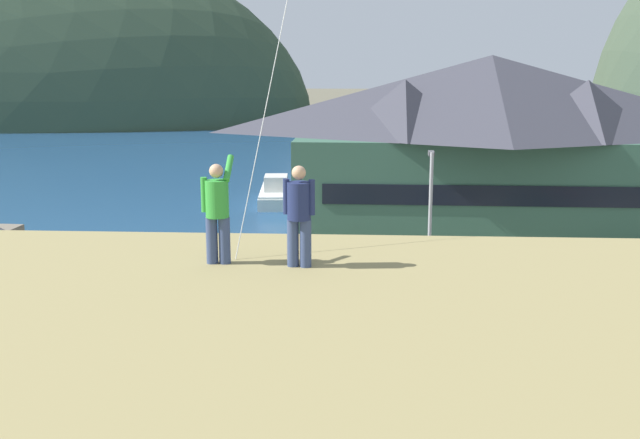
{
  "coord_description": "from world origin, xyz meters",
  "views": [
    {
      "loc": [
        0.87,
        -21.59,
        10.18
      ],
      "look_at": [
        -0.9,
        9.0,
        3.74
      ],
      "focal_mm": 41.44,
      "sensor_mm": 36.0,
      "label": 1
    }
  ],
  "objects_px": {
    "parked_car_back_row_right": "(394,344)",
    "parked_car_mid_row_far": "(342,291)",
    "moored_boat_wharfside": "(276,194)",
    "parked_car_lone_by_shed": "(78,344)",
    "parking_light_pole": "(430,212)",
    "parked_car_back_row_left": "(469,306)",
    "storage_shed_waterside": "(411,194)",
    "person_kite_flyer": "(217,210)",
    "harbor_lodge": "(489,142)",
    "parked_car_front_row_end": "(174,304)",
    "wharf_dock": "(325,195)",
    "parked_car_mid_row_near": "(625,375)",
    "person_companion": "(299,213)"
  },
  "relations": [
    {
      "from": "parked_car_back_row_right",
      "to": "parked_car_mid_row_far",
      "type": "bearing_deg",
      "value": 108.23
    },
    {
      "from": "moored_boat_wharfside",
      "to": "parked_car_mid_row_far",
      "type": "bearing_deg",
      "value": -77.37
    },
    {
      "from": "parked_car_lone_by_shed",
      "to": "parking_light_pole",
      "type": "distance_m",
      "value": 15.85
    },
    {
      "from": "parked_car_back_row_left",
      "to": "parking_light_pole",
      "type": "height_order",
      "value": "parking_light_pole"
    },
    {
      "from": "storage_shed_waterside",
      "to": "parking_light_pole",
      "type": "distance_m",
      "value": 14.72
    },
    {
      "from": "parking_light_pole",
      "to": "person_kite_flyer",
      "type": "height_order",
      "value": "person_kite_flyer"
    },
    {
      "from": "harbor_lodge",
      "to": "parked_car_back_row_right",
      "type": "height_order",
      "value": "harbor_lodge"
    },
    {
      "from": "harbor_lodge",
      "to": "parked_car_front_row_end",
      "type": "xyz_separation_m",
      "value": [
        -14.68,
        -16.94,
        -4.65
      ]
    },
    {
      "from": "person_kite_flyer",
      "to": "parked_car_mid_row_far",
      "type": "bearing_deg",
      "value": 84.17
    },
    {
      "from": "parked_car_mid_row_far",
      "to": "wharf_dock",
      "type": "bearing_deg",
      "value": 94.45
    },
    {
      "from": "parked_car_mid_row_near",
      "to": "parked_car_back_row_left",
      "type": "relative_size",
      "value": 1.01
    },
    {
      "from": "harbor_lodge",
      "to": "parked_car_back_row_right",
      "type": "xyz_separation_m",
      "value": [
        -6.3,
        -20.69,
        -4.65
      ]
    },
    {
      "from": "harbor_lodge",
      "to": "person_companion",
      "type": "height_order",
      "value": "harbor_lodge"
    },
    {
      "from": "harbor_lodge",
      "to": "person_kite_flyer",
      "type": "relative_size",
      "value": 12.84
    },
    {
      "from": "parked_car_back_row_left",
      "to": "person_kite_flyer",
      "type": "bearing_deg",
      "value": -113.76
    },
    {
      "from": "harbor_lodge",
      "to": "person_companion",
      "type": "bearing_deg",
      "value": -104.95
    },
    {
      "from": "parked_car_front_row_end",
      "to": "parking_light_pole",
      "type": "height_order",
      "value": "parking_light_pole"
    },
    {
      "from": "moored_boat_wharfside",
      "to": "person_companion",
      "type": "bearing_deg",
      "value": -82.74
    },
    {
      "from": "harbor_lodge",
      "to": "parked_car_front_row_end",
      "type": "distance_m",
      "value": 22.9
    },
    {
      "from": "harbor_lodge",
      "to": "moored_boat_wharfside",
      "type": "height_order",
      "value": "harbor_lodge"
    },
    {
      "from": "parked_car_lone_by_shed",
      "to": "harbor_lodge",
      "type": "bearing_deg",
      "value": 51.65
    },
    {
      "from": "storage_shed_waterside",
      "to": "parked_car_mid_row_far",
      "type": "distance_m",
      "value": 18.21
    },
    {
      "from": "parked_car_mid_row_far",
      "to": "person_companion",
      "type": "bearing_deg",
      "value": -90.96
    },
    {
      "from": "parked_car_back_row_right",
      "to": "person_kite_flyer",
      "type": "relative_size",
      "value": 2.28
    },
    {
      "from": "harbor_lodge",
      "to": "wharf_dock",
      "type": "distance_m",
      "value": 16.65
    },
    {
      "from": "person_companion",
      "to": "moored_boat_wharfside",
      "type": "bearing_deg",
      "value": 97.26
    },
    {
      "from": "parked_car_mid_row_near",
      "to": "person_companion",
      "type": "distance_m",
      "value": 14.38
    },
    {
      "from": "storage_shed_waterside",
      "to": "parked_car_mid_row_near",
      "type": "bearing_deg",
      "value": -79.27
    },
    {
      "from": "harbor_lodge",
      "to": "moored_boat_wharfside",
      "type": "bearing_deg",
      "value": 143.67
    },
    {
      "from": "storage_shed_waterside",
      "to": "person_companion",
      "type": "bearing_deg",
      "value": -96.87
    },
    {
      "from": "wharf_dock",
      "to": "parked_car_lone_by_shed",
      "type": "relative_size",
      "value": 2.63
    },
    {
      "from": "harbor_lodge",
      "to": "parked_car_back_row_left",
      "type": "bearing_deg",
      "value": -101.17
    },
    {
      "from": "person_companion",
      "to": "parked_car_back_row_left",
      "type": "bearing_deg",
      "value": 71.08
    },
    {
      "from": "moored_boat_wharfside",
      "to": "person_companion",
      "type": "xyz_separation_m",
      "value": [
        5.34,
        -41.93,
        7.01
      ]
    },
    {
      "from": "parking_light_pole",
      "to": "person_kite_flyer",
      "type": "distance_m",
      "value": 20.96
    },
    {
      "from": "person_companion",
      "to": "person_kite_flyer",
      "type": "bearing_deg",
      "value": 174.63
    },
    {
      "from": "wharf_dock",
      "to": "parked_car_back_row_left",
      "type": "xyz_separation_m",
      "value": [
        7.02,
        -28.5,
        0.71
      ]
    },
    {
      "from": "parked_car_mid_row_near",
      "to": "parking_light_pole",
      "type": "distance_m",
      "value": 12.33
    },
    {
      "from": "parked_car_back_row_right",
      "to": "parked_car_mid_row_near",
      "type": "relative_size",
      "value": 0.98
    },
    {
      "from": "parked_car_back_row_left",
      "to": "wharf_dock",
      "type": "bearing_deg",
      "value": 103.83
    },
    {
      "from": "storage_shed_waterside",
      "to": "person_kite_flyer",
      "type": "bearing_deg",
      "value": -99.22
    },
    {
      "from": "parked_car_mid_row_far",
      "to": "parking_light_pole",
      "type": "xyz_separation_m",
      "value": [
        3.79,
        3.15,
        2.75
      ]
    },
    {
      "from": "storage_shed_waterside",
      "to": "parked_car_mid_row_far",
      "type": "xyz_separation_m",
      "value": [
        -3.89,
        -17.77,
        -0.98
      ]
    },
    {
      "from": "parked_car_mid_row_near",
      "to": "person_companion",
      "type": "bearing_deg",
      "value": -135.01
    },
    {
      "from": "parked_car_lone_by_shed",
      "to": "parking_light_pole",
      "type": "bearing_deg",
      "value": 37.33
    },
    {
      "from": "harbor_lodge",
      "to": "parked_car_mid_row_near",
      "type": "xyz_separation_m",
      "value": [
        0.53,
        -22.75,
        -4.65
      ]
    },
    {
      "from": "parked_car_back_row_left",
      "to": "person_kite_flyer",
      "type": "relative_size",
      "value": 2.29
    },
    {
      "from": "moored_boat_wharfside",
      "to": "person_companion",
      "type": "height_order",
      "value": "person_companion"
    },
    {
      "from": "parked_car_back_row_left",
      "to": "parked_car_front_row_end",
      "type": "bearing_deg",
      "value": -178.12
    },
    {
      "from": "parked_car_back_row_right",
      "to": "parked_car_front_row_end",
      "type": "xyz_separation_m",
      "value": [
        -8.38,
        3.74,
        0.0
      ]
    }
  ]
}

